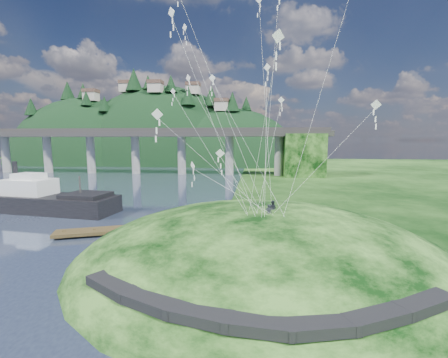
# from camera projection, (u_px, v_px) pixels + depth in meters

# --- Properties ---
(ground) EXTENTS (320.00, 320.00, 0.00)m
(ground) POSITION_uv_depth(u_px,v_px,m) (173.00, 264.00, 26.78)
(ground) COLOR black
(ground) RESTS_ON ground
(grass_hill) EXTENTS (36.00, 32.00, 13.00)m
(grass_hill) POSITION_uv_depth(u_px,v_px,m) (262.00, 275.00, 28.12)
(grass_hill) COLOR black
(grass_hill) RESTS_ON ground
(footpath) EXTENTS (22.29, 5.84, 0.83)m
(footpath) POSITION_uv_depth(u_px,v_px,m) (257.00, 307.00, 16.13)
(footpath) COLOR black
(footpath) RESTS_ON ground
(bridge) EXTENTS (160.00, 11.00, 15.00)m
(bridge) POSITION_uv_depth(u_px,v_px,m) (152.00, 144.00, 97.38)
(bridge) COLOR #2D2B2B
(bridge) RESTS_ON ground
(far_ridge) EXTENTS (153.00, 70.00, 94.50)m
(far_ridge) POSITION_uv_depth(u_px,v_px,m) (155.00, 177.00, 152.75)
(far_ridge) COLOR black
(far_ridge) RESTS_ON ground
(work_barge) EXTENTS (22.78, 8.70, 7.77)m
(work_barge) POSITION_uv_depth(u_px,v_px,m) (45.00, 199.00, 46.35)
(work_barge) COLOR black
(work_barge) RESTS_ON ground
(wooden_dock) EXTENTS (15.12, 7.66, 1.09)m
(wooden_dock) POSITION_uv_depth(u_px,v_px,m) (124.00, 229.00, 35.75)
(wooden_dock) COLOR #3C2F18
(wooden_dock) RESTS_ON ground
(kite_flyers) EXTENTS (1.15, 2.07, 1.56)m
(kite_flyers) POSITION_uv_depth(u_px,v_px,m) (271.00, 201.00, 26.10)
(kite_flyers) COLOR #23242F
(kite_flyers) RESTS_ON ground
(kite_swarm) EXTENTS (21.06, 16.64, 20.06)m
(kite_swarm) POSITION_uv_depth(u_px,v_px,m) (234.00, 65.00, 28.34)
(kite_swarm) COLOR white
(kite_swarm) RESTS_ON ground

